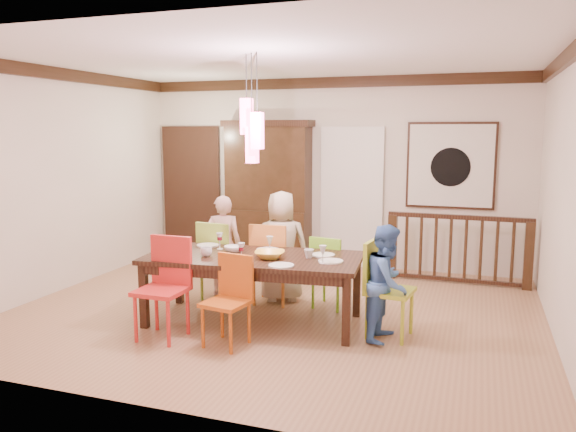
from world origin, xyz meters
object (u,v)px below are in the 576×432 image
(chair_far_left, at_px, (221,254))
(balustrade, at_px, (458,248))
(person_far_left, at_px, (223,245))
(person_far_mid, at_px, (282,246))
(person_end_right, at_px, (387,283))
(china_hutch, at_px, (268,192))
(chair_end_right, at_px, (390,283))
(dining_table, at_px, (253,262))

(chair_far_left, xyz_separation_m, balustrade, (2.79, 1.68, -0.07))
(chair_far_left, relative_size, person_far_left, 0.77)
(person_far_mid, height_order, person_end_right, person_far_mid)
(person_far_mid, relative_size, person_end_right, 1.17)
(person_far_left, bearing_deg, balustrade, -170.55)
(chair_far_left, height_order, china_hutch, china_hutch)
(chair_far_left, relative_size, chair_end_right, 1.00)
(balustrade, bearing_deg, dining_table, -129.78)
(china_hutch, relative_size, balustrade, 1.17)
(chair_end_right, xyz_separation_m, balustrade, (0.57, 2.35, -0.07))
(person_far_left, distance_m, person_far_mid, 0.80)
(person_far_mid, bearing_deg, person_far_left, -22.44)
(dining_table, bearing_deg, chair_far_left, 130.47)
(dining_table, relative_size, chair_far_left, 2.45)
(dining_table, bearing_deg, person_far_left, 126.14)
(dining_table, height_order, person_far_left, person_far_left)
(balustrade, height_order, person_far_left, person_far_left)
(person_far_left, distance_m, person_end_right, 2.43)
(dining_table, xyz_separation_m, person_far_left, (-0.78, 0.87, -0.03))
(china_hutch, bearing_deg, chair_end_right, -48.83)
(chair_end_right, distance_m, person_far_mid, 1.69)
(person_far_left, relative_size, person_end_right, 1.09)
(balustrade, bearing_deg, person_far_left, -150.88)
(person_far_mid, bearing_deg, chair_end_right, 129.22)
(china_hutch, bearing_deg, person_end_right, -49.87)
(china_hutch, bearing_deg, balustrade, -6.74)
(dining_table, relative_size, person_end_right, 2.06)
(person_far_left, bearing_deg, person_end_right, 139.30)
(balustrade, bearing_deg, chair_far_left, -147.70)
(chair_end_right, relative_size, china_hutch, 0.44)
(chair_end_right, bearing_deg, person_end_right, 174.08)
(chair_far_left, bearing_deg, chair_end_right, 169.27)
(chair_end_right, bearing_deg, person_far_left, 77.03)
(person_end_right, bearing_deg, person_far_left, 75.05)
(balustrade, relative_size, person_far_mid, 1.40)
(dining_table, distance_m, balustrade, 3.16)
(chair_far_left, relative_size, balustrade, 0.51)
(dining_table, height_order, china_hutch, china_hutch)
(china_hutch, bearing_deg, chair_far_left, -86.00)
(person_far_left, bearing_deg, chair_far_left, 88.67)
(person_far_mid, bearing_deg, balustrade, -164.73)
(chair_end_right, distance_m, person_end_right, 0.08)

